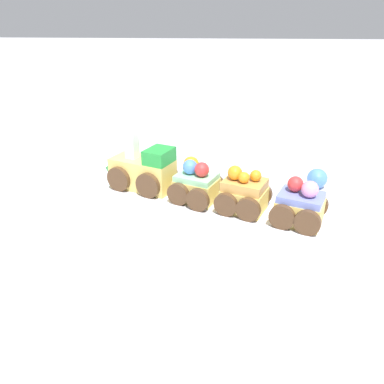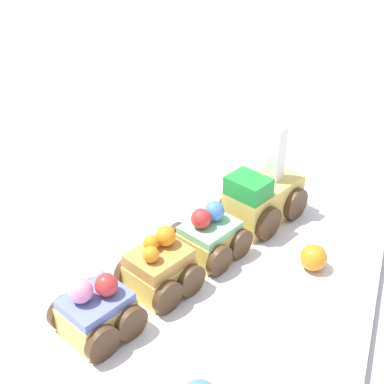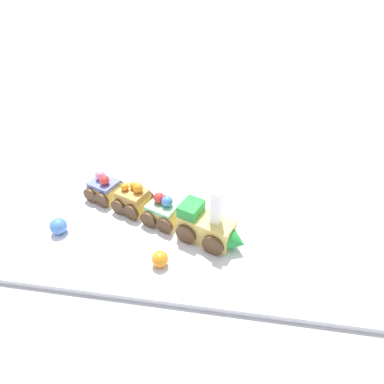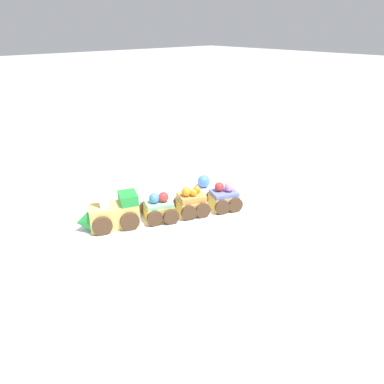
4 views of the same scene
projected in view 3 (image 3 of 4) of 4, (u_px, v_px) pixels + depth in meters
ground_plane at (172, 213)px, 0.63m from camera, size 10.00×10.00×0.00m
display_board at (172, 211)px, 0.63m from camera, size 0.77×0.42×0.01m
cake_train_locomotive at (209, 228)px, 0.54m from camera, size 0.13×0.09×0.11m
cake_car_mint at (163, 212)px, 0.58m from camera, size 0.08×0.08×0.06m
cake_car_caramel at (133, 199)px, 0.61m from camera, size 0.08×0.08×0.07m
cake_car_blueberry at (105, 189)px, 0.64m from camera, size 0.08×0.08×0.06m
gumball_blue at (58, 226)px, 0.56m from camera, size 0.03×0.03×0.03m
gumball_orange at (160, 259)px, 0.50m from camera, size 0.03×0.03×0.03m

